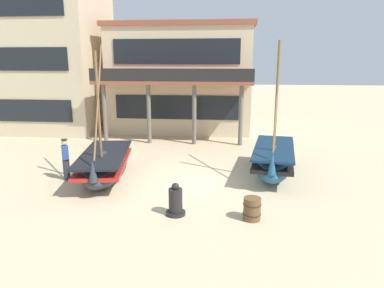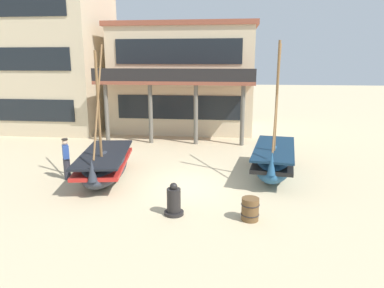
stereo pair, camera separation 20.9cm
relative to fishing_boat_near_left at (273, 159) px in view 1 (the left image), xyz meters
The scene contains 8 objects.
ground_plane 3.77m from the fishing_boat_near_left, 154.50° to the right, with size 120.00×120.00×0.00m, color #CCB78E.
fishing_boat_near_left is the anchor object (origin of this frame).
fishing_boat_centre_large 6.93m from the fishing_boat_near_left, 169.33° to the right, with size 2.48×4.81×5.32m.
fisherman_by_hull 8.46m from the fishing_boat_near_left, 169.83° to the right, with size 0.38×0.42×1.68m.
capstan_winch 5.53m from the fishing_boat_near_left, 128.87° to the right, with size 0.62×0.62×1.04m.
wooden_barrel 4.57m from the fishing_boat_near_left, 104.30° to the right, with size 0.56×0.56×0.70m.
harbor_building_main 11.77m from the fishing_boat_near_left, 116.91° to the left, with size 9.55×8.36×7.05m.
harbor_building_annex 18.69m from the fishing_boat_near_left, 149.99° to the left, with size 10.87×6.52×9.55m.
Camera 1 is at (1.48, -12.82, 4.69)m, focal length 33.03 mm.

